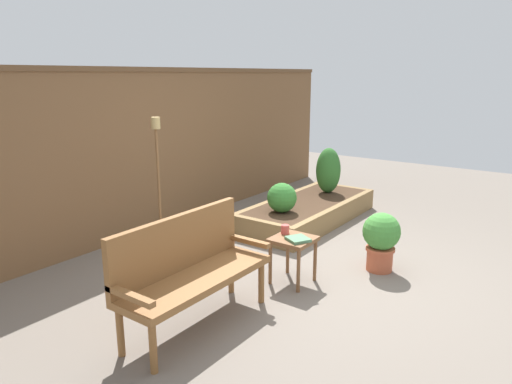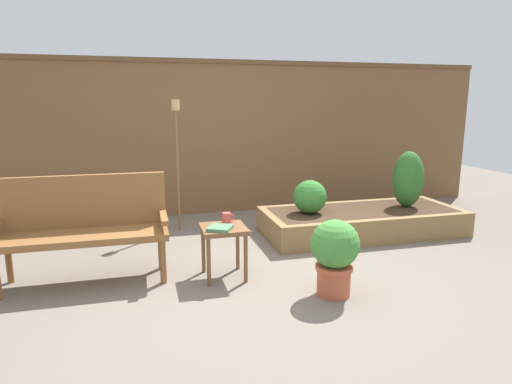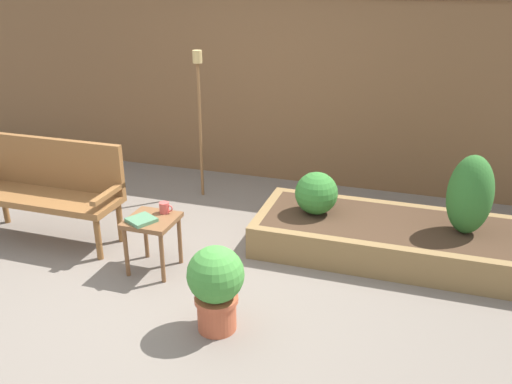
{
  "view_description": "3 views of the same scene",
  "coord_description": "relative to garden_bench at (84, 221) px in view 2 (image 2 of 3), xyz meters",
  "views": [
    {
      "loc": [
        -4.12,
        -2.15,
        2.08
      ],
      "look_at": [
        0.22,
        1.0,
        0.72
      ],
      "focal_mm": 32.89,
      "sensor_mm": 36.0,
      "label": 1
    },
    {
      "loc": [
        -0.99,
        -3.56,
        1.58
      ],
      "look_at": [
        0.23,
        1.06,
        0.59
      ],
      "focal_mm": 30.49,
      "sensor_mm": 36.0,
      "label": 2
    },
    {
      "loc": [
        1.74,
        -3.39,
        2.38
      ],
      "look_at": [
        0.43,
        0.68,
        0.6
      ],
      "focal_mm": 37.65,
      "sensor_mm": 36.0,
      "label": 3
    }
  ],
  "objects": [
    {
      "name": "raised_planter_bed",
      "position": [
        3.09,
        0.62,
        -0.39
      ],
      "size": [
        2.4,
        1.0,
        0.3
      ],
      "color": "olive",
      "rests_on": "ground_plane"
    },
    {
      "name": "book_on_table",
      "position": [
        1.16,
        -0.36,
        -0.05
      ],
      "size": [
        0.27,
        0.27,
        0.03
      ],
      "primitive_type": "cube",
      "rotation": [
        0.0,
        0.0,
        -0.49
      ],
      "color": "#4C7A56",
      "rests_on": "side_table"
    },
    {
      "name": "side_table",
      "position": [
        1.21,
        -0.28,
        -0.15
      ],
      "size": [
        0.4,
        0.4,
        0.48
      ],
      "color": "brown",
      "rests_on": "ground_plane"
    },
    {
      "name": "garden_bench",
      "position": [
        0.0,
        0.0,
        0.0
      ],
      "size": [
        1.44,
        0.48,
        0.94
      ],
      "color": "brown",
      "rests_on": "ground_plane"
    },
    {
      "name": "tiki_torch",
      "position": [
        0.95,
        1.36,
        0.57
      ],
      "size": [
        0.1,
        0.1,
        1.61
      ],
      "color": "brown",
      "rests_on": "ground_plane"
    },
    {
      "name": "shrub_far_corner",
      "position": [
        3.69,
        0.63,
        0.1
      ],
      "size": [
        0.37,
        0.37,
        0.69
      ],
      "color": "brown",
      "rests_on": "raised_planter_bed"
    },
    {
      "name": "shrub_near_bench",
      "position": [
        2.4,
        0.63,
        -0.05
      ],
      "size": [
        0.39,
        0.39,
        0.39
      ],
      "color": "brown",
      "rests_on": "raised_planter_bed"
    },
    {
      "name": "fence_back",
      "position": [
        1.51,
        2.16,
        0.55
      ],
      "size": [
        8.4,
        0.14,
        2.16
      ],
      "color": "brown",
      "rests_on": "ground_plane"
    },
    {
      "name": "ground_plane",
      "position": [
        1.51,
        -0.44,
        -0.54
      ],
      "size": [
        14.0,
        14.0,
        0.0
      ],
      "primitive_type": "plane",
      "color": "#70665B"
    },
    {
      "name": "cup_on_table",
      "position": [
        1.26,
        -0.15,
        -0.02
      ],
      "size": [
        0.12,
        0.08,
        0.09
      ],
      "color": "#CC4C47",
      "rests_on": "side_table"
    },
    {
      "name": "potted_boxwood",
      "position": [
        2.02,
        -0.89,
        -0.18
      ],
      "size": [
        0.4,
        0.4,
        0.64
      ],
      "color": "#B75638",
      "rests_on": "ground_plane"
    }
  ]
}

